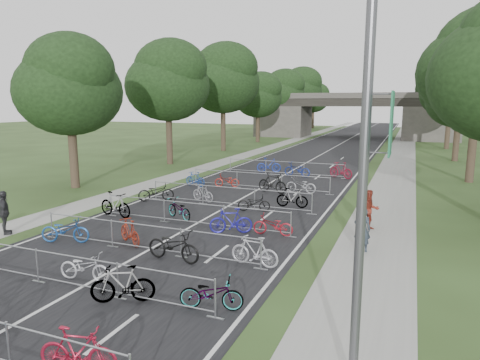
# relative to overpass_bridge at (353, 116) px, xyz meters

# --- Properties ---
(road) EXTENTS (11.00, 140.00, 0.01)m
(road) POSITION_rel_overpass_bridge_xyz_m (0.00, -15.00, -3.53)
(road) COLOR black
(road) RESTS_ON ground
(sidewalk_right) EXTENTS (3.00, 140.00, 0.01)m
(sidewalk_right) POSITION_rel_overpass_bridge_xyz_m (8.00, -15.00, -3.53)
(sidewalk_right) COLOR gray
(sidewalk_right) RESTS_ON ground
(sidewalk_left) EXTENTS (2.00, 140.00, 0.01)m
(sidewalk_left) POSITION_rel_overpass_bridge_xyz_m (-7.50, -15.00, -3.53)
(sidewalk_left) COLOR gray
(sidewalk_left) RESTS_ON ground
(lane_markings) EXTENTS (0.12, 140.00, 0.00)m
(lane_markings) POSITION_rel_overpass_bridge_xyz_m (0.00, -15.00, -3.53)
(lane_markings) COLOR silver
(lane_markings) RESTS_ON ground
(overpass_bridge) EXTENTS (31.00, 8.00, 7.05)m
(overpass_bridge) POSITION_rel_overpass_bridge_xyz_m (0.00, 0.00, 0.00)
(overpass_bridge) COLOR #413E3A
(overpass_bridge) RESTS_ON ground
(lamppost) EXTENTS (0.61, 0.65, 8.21)m
(lamppost) POSITION_rel_overpass_bridge_xyz_m (8.33, -63.00, 0.75)
(lamppost) COLOR #4C4C51
(lamppost) RESTS_ON ground
(tree_left_0) EXTENTS (6.72, 6.72, 10.25)m
(tree_left_0) POSITION_rel_overpass_bridge_xyz_m (-11.39, -49.07, 2.96)
(tree_left_0) COLOR #33261C
(tree_left_0) RESTS_ON ground
(tree_left_1) EXTENTS (7.56, 7.56, 11.53)m
(tree_left_1) POSITION_rel_overpass_bridge_xyz_m (-11.39, -37.07, 3.77)
(tree_left_1) COLOR #33261C
(tree_left_1) RESTS_ON ground
(tree_left_2) EXTENTS (8.40, 8.40, 12.81)m
(tree_left_2) POSITION_rel_overpass_bridge_xyz_m (-11.39, -25.07, 4.58)
(tree_left_2) COLOR #33261C
(tree_left_2) RESTS_ON ground
(tree_right_2) EXTENTS (6.16, 6.16, 9.39)m
(tree_right_2) POSITION_rel_overpass_bridge_xyz_m (13.11, -25.07, 2.41)
(tree_right_2) COLOR #33261C
(tree_right_2) RESTS_ON ground
(tree_left_3) EXTENTS (6.72, 6.72, 10.25)m
(tree_left_3) POSITION_rel_overpass_bridge_xyz_m (-11.39, -13.07, 2.96)
(tree_left_3) COLOR #33261C
(tree_left_3) RESTS_ON ground
(tree_right_3) EXTENTS (7.17, 7.17, 10.93)m
(tree_right_3) POSITION_rel_overpass_bridge_xyz_m (13.11, -13.07, 3.39)
(tree_right_3) COLOR #33261C
(tree_right_3) RESTS_ON ground
(tree_left_4) EXTENTS (7.56, 7.56, 11.53)m
(tree_left_4) POSITION_rel_overpass_bridge_xyz_m (-11.39, -1.07, 3.77)
(tree_left_4) COLOR #33261C
(tree_left_4) RESTS_ON ground
(tree_right_4) EXTENTS (8.18, 8.18, 12.47)m
(tree_right_4) POSITION_rel_overpass_bridge_xyz_m (13.11, -1.07, 4.37)
(tree_right_4) COLOR #33261C
(tree_right_4) RESTS_ON ground
(tree_left_5) EXTENTS (8.40, 8.40, 12.81)m
(tree_left_5) POSITION_rel_overpass_bridge_xyz_m (-11.39, 10.93, 4.58)
(tree_left_5) COLOR #33261C
(tree_left_5) RESTS_ON ground
(tree_right_5) EXTENTS (6.16, 6.16, 9.39)m
(tree_right_5) POSITION_rel_overpass_bridge_xyz_m (13.11, 10.93, 2.41)
(tree_right_5) COLOR #33261C
(tree_right_5) RESTS_ON ground
(tree_left_6) EXTENTS (6.72, 6.72, 10.25)m
(tree_left_6) POSITION_rel_overpass_bridge_xyz_m (-11.39, 22.93, 2.96)
(tree_left_6) COLOR #33261C
(tree_left_6) RESTS_ON ground
(tree_right_6) EXTENTS (7.17, 7.17, 10.93)m
(tree_right_6) POSITION_rel_overpass_bridge_xyz_m (13.11, 22.93, 3.39)
(tree_right_6) COLOR #33261C
(tree_right_6) RESTS_ON ground
(barrier_row_1) EXTENTS (9.70, 0.08, 1.10)m
(barrier_row_1) POSITION_rel_overpass_bridge_xyz_m (0.00, -61.40, -2.99)
(barrier_row_1) COLOR #97999E
(barrier_row_1) RESTS_ON ground
(barrier_row_2) EXTENTS (9.70, 0.08, 1.10)m
(barrier_row_2) POSITION_rel_overpass_bridge_xyz_m (0.00, -57.80, -2.99)
(barrier_row_2) COLOR #97999E
(barrier_row_2) RESTS_ON ground
(barrier_row_3) EXTENTS (9.70, 0.08, 1.10)m
(barrier_row_3) POSITION_rel_overpass_bridge_xyz_m (0.00, -54.00, -2.99)
(barrier_row_3) COLOR #97999E
(barrier_row_3) RESTS_ON ground
(barrier_row_4) EXTENTS (9.70, 0.08, 1.10)m
(barrier_row_4) POSITION_rel_overpass_bridge_xyz_m (0.00, -50.00, -2.99)
(barrier_row_4) COLOR #97999E
(barrier_row_4) RESTS_ON ground
(barrier_row_5) EXTENTS (9.70, 0.08, 1.10)m
(barrier_row_5) POSITION_rel_overpass_bridge_xyz_m (0.00, -45.00, -2.99)
(barrier_row_5) COLOR #97999E
(barrier_row_5) RESTS_ON ground
(barrier_row_6) EXTENTS (9.70, 0.08, 1.10)m
(barrier_row_6) POSITION_rel_overpass_bridge_xyz_m (0.00, -39.00, -2.99)
(barrier_row_6) COLOR #97999E
(barrier_row_6) RESTS_ON ground
(bike_3) EXTENTS (1.80, 0.85, 1.04)m
(bike_3) POSITION_rel_overpass_bridge_xyz_m (2.98, -64.57, -3.01)
(bike_3) COLOR maroon
(bike_3) RESTS_ON ground
(bike_5) EXTENTS (1.80, 0.83, 0.91)m
(bike_5) POSITION_rel_overpass_bridge_xyz_m (-0.23, -60.77, -3.08)
(bike_5) COLOR silver
(bike_5) RESTS_ON ground
(bike_6) EXTENTS (1.84, 1.28, 1.08)m
(bike_6) POSITION_rel_overpass_bridge_xyz_m (1.82, -61.56, -2.99)
(bike_6) COLOR #97999E
(bike_6) RESTS_ON ground
(bike_7) EXTENTS (1.86, 1.04, 0.93)m
(bike_7) POSITION_rel_overpass_bridge_xyz_m (4.30, -61.00, -3.07)
(bike_7) COLOR #97999E
(bike_7) RESTS_ON ground
(bike_8) EXTENTS (2.08, 1.28, 1.03)m
(bike_8) POSITION_rel_overpass_bridge_xyz_m (-3.60, -58.08, -3.02)
(bike_8) COLOR #1A4A91
(bike_8) RESTS_ON ground
(bike_9) EXTENTS (1.73, 1.28, 1.03)m
(bike_9) POSITION_rel_overpass_bridge_xyz_m (-1.07, -57.29, -3.02)
(bike_9) COLOR maroon
(bike_9) RESTS_ON ground
(bike_10) EXTENTS (2.20, 0.94, 1.13)m
(bike_10) POSITION_rel_overpass_bridge_xyz_m (1.47, -58.22, -2.97)
(bike_10) COLOR black
(bike_10) RESTS_ON ground
(bike_11) EXTENTS (1.81, 0.66, 1.06)m
(bike_11) POSITION_rel_overpass_bridge_xyz_m (4.30, -57.60, -3.00)
(bike_11) COLOR #B7B7BF
(bike_11) RESTS_ON ground
(bike_12) EXTENTS (2.15, 0.97, 1.25)m
(bike_12) POSITION_rel_overpass_bridge_xyz_m (-4.25, -54.11, -2.91)
(bike_12) COLOR #97999E
(bike_12) RESTS_ON ground
(bike_13) EXTENTS (1.94, 1.41, 0.97)m
(bike_13) POSITION_rel_overpass_bridge_xyz_m (-1.17, -53.27, -3.05)
(bike_13) COLOR #97999E
(bike_13) RESTS_ON ground
(bike_14) EXTENTS (1.91, 1.24, 1.11)m
(bike_14) POSITION_rel_overpass_bridge_xyz_m (2.08, -54.48, -2.98)
(bike_14) COLOR navy
(bike_14) RESTS_ON ground
(bike_15) EXTENTS (1.76, 0.76, 0.90)m
(bike_15) POSITION_rel_overpass_bridge_xyz_m (3.84, -54.07, -3.08)
(bike_15) COLOR maroon
(bike_15) RESTS_ON ground
(bike_16) EXTENTS (2.07, 1.67, 1.06)m
(bike_16) POSITION_rel_overpass_bridge_xyz_m (-4.30, -50.42, -3.01)
(bike_16) COLOR black
(bike_16) RESTS_ON ground
(bike_17) EXTENTS (1.69, 1.00, 0.98)m
(bike_17) POSITION_rel_overpass_bridge_xyz_m (-1.77, -49.53, -3.04)
(bike_17) COLOR gray
(bike_17) RESTS_ON ground
(bike_18) EXTENTS (1.77, 1.05, 0.88)m
(bike_18) POSITION_rel_overpass_bridge_xyz_m (1.68, -50.50, -3.09)
(bike_18) COLOR black
(bike_18) RESTS_ON ground
(bike_19) EXTENTS (1.74, 0.52, 1.04)m
(bike_19) POSITION_rel_overpass_bridge_xyz_m (3.30, -48.97, -3.01)
(bike_19) COLOR #97999E
(bike_19) RESTS_ON ground
(bike_20) EXTENTS (1.71, 0.84, 0.99)m
(bike_20) POSITION_rel_overpass_bridge_xyz_m (-4.30, -45.66, -3.04)
(bike_20) COLOR navy
(bike_20) RESTS_ON ground
(bike_21) EXTENTS (1.75, 0.95, 0.87)m
(bike_21) POSITION_rel_overpass_bridge_xyz_m (-2.22, -45.10, -3.10)
(bike_21) COLOR #A02017
(bike_21) RESTS_ON ground
(bike_22) EXTENTS (2.16, 1.17, 1.25)m
(bike_22) POSITION_rel_overpass_bridge_xyz_m (1.17, -45.79, -2.91)
(bike_22) COLOR black
(bike_22) RESTS_ON ground
(bike_23) EXTENTS (1.96, 0.82, 1.01)m
(bike_23) POSITION_rel_overpass_bridge_xyz_m (2.82, -45.11, -3.03)
(bike_23) COLOR #9C9DA3
(bike_23) RESTS_ON ground
(bike_25) EXTENTS (2.03, 1.02, 1.17)m
(bike_25) POSITION_rel_overpass_bridge_xyz_m (-1.53, -38.26, -2.95)
(bike_25) COLOR navy
(bike_25) RESTS_ON ground
(bike_26) EXTENTS (2.17, 1.06, 1.09)m
(bike_26) POSITION_rel_overpass_bridge_xyz_m (1.08, -39.33, -2.99)
(bike_26) COLOR navy
(bike_26) RESTS_ON ground
(bike_27) EXTENTS (2.06, 1.49, 1.22)m
(bike_27) POSITION_rel_overpass_bridge_xyz_m (4.30, -38.86, -2.92)
(bike_27) COLOR maroon
(bike_27) RESTS_ON ground
(pedestrian_a) EXTENTS (0.68, 0.51, 1.70)m
(pedestrian_a) POSITION_rel_overpass_bridge_xyz_m (7.55, -54.70, -2.69)
(pedestrian_a) COLOR #2B3441
(pedestrian_a) RESTS_ON ground
(pedestrian_b) EXTENTS (1.05, 0.94, 1.78)m
(pedestrian_b) POSITION_rel_overpass_bridge_xyz_m (7.51, -51.62, -2.65)
(pedestrian_b) COLOR maroon
(pedestrian_b) RESTS_ON ground
(pedestrian_c) EXTENTS (1.14, 1.07, 1.89)m
(pedestrian_c) POSITION_rel_overpass_bridge_xyz_m (-6.80, -58.18, -2.59)
(pedestrian_c) COLOR #252528
(pedestrian_c) RESTS_ON ground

